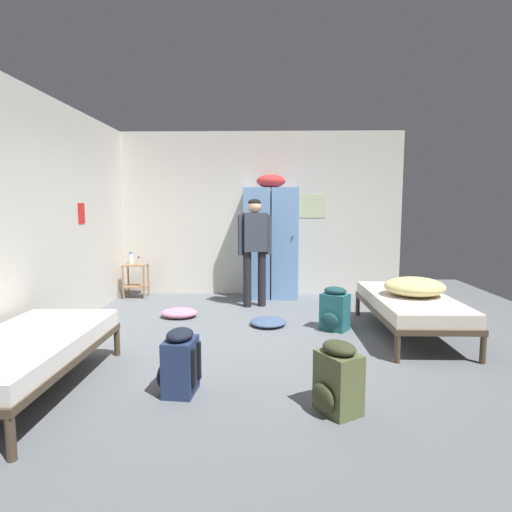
# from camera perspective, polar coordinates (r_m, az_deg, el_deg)

# --- Properties ---
(ground_plane) EXTENTS (8.29, 8.29, 0.00)m
(ground_plane) POSITION_cam_1_polar(r_m,az_deg,el_deg) (5.05, -0.08, -11.11)
(ground_plane) COLOR slate
(room_backdrop) EXTENTS (4.91, 5.24, 2.82)m
(room_backdrop) POSITION_cam_1_polar(r_m,az_deg,el_deg) (6.24, -11.30, 5.34)
(room_backdrop) COLOR beige
(room_backdrop) RESTS_ON ground_plane
(locker_bank) EXTENTS (0.90, 0.55, 2.07)m
(locker_bank) POSITION_cam_1_polar(r_m,az_deg,el_deg) (7.14, 1.99, 2.08)
(locker_bank) COLOR #6B93C6
(locker_bank) RESTS_ON ground_plane
(shelf_unit) EXTENTS (0.38, 0.30, 0.57)m
(shelf_unit) POSITION_cam_1_polar(r_m,az_deg,el_deg) (7.49, -15.88, -2.77)
(shelf_unit) COLOR #99704C
(shelf_unit) RESTS_ON ground_plane
(bed_left_front) EXTENTS (0.90, 1.90, 0.49)m
(bed_left_front) POSITION_cam_1_polar(r_m,az_deg,el_deg) (4.03, -28.58, -10.97)
(bed_left_front) COLOR #473828
(bed_left_front) RESTS_ON ground_plane
(bed_right) EXTENTS (0.90, 1.90, 0.49)m
(bed_right) POSITION_cam_1_polar(r_m,az_deg,el_deg) (5.43, 20.00, -6.11)
(bed_right) COLOR #473828
(bed_right) RESTS_ON ground_plane
(bedding_heap) EXTENTS (0.71, 0.65, 0.22)m
(bedding_heap) POSITION_cam_1_polar(r_m,az_deg,el_deg) (5.37, 20.56, -3.88)
(bedding_heap) COLOR #D1C67F
(bedding_heap) RESTS_ON bed_right
(person_traveler) EXTENTS (0.51, 0.30, 1.66)m
(person_traveler) POSITION_cam_1_polar(r_m,az_deg,el_deg) (6.47, -0.19, 1.86)
(person_traveler) COLOR black
(person_traveler) RESTS_ON ground_plane
(water_bottle) EXTENTS (0.07, 0.07, 0.21)m
(water_bottle) POSITION_cam_1_polar(r_m,az_deg,el_deg) (7.49, -16.49, -0.34)
(water_bottle) COLOR white
(water_bottle) RESTS_ON shelf_unit
(lotion_bottle) EXTENTS (0.05, 0.05, 0.14)m
(lotion_bottle) POSITION_cam_1_polar(r_m,az_deg,el_deg) (7.39, -15.52, -0.66)
(lotion_bottle) COLOR beige
(lotion_bottle) RESTS_ON shelf_unit
(backpack_navy) EXTENTS (0.36, 0.34, 0.55)m
(backpack_navy) POSITION_cam_1_polar(r_m,az_deg,el_deg) (3.67, -10.28, -13.96)
(backpack_navy) COLOR navy
(backpack_navy) RESTS_ON ground_plane
(backpack_olive) EXTENTS (0.41, 0.40, 0.55)m
(backpack_olive) POSITION_cam_1_polar(r_m,az_deg,el_deg) (3.36, 10.90, -15.96)
(backpack_olive) COLOR #566038
(backpack_olive) RESTS_ON ground_plane
(backpack_teal) EXTENTS (0.40, 0.41, 0.55)m
(backpack_teal) POSITION_cam_1_polar(r_m,az_deg,el_deg) (5.43, 10.52, -7.11)
(backpack_teal) COLOR #23666B
(backpack_teal) RESTS_ON ground_plane
(clothes_pile_denim) EXTENTS (0.47, 0.50, 0.09)m
(clothes_pile_denim) POSITION_cam_1_polar(r_m,az_deg,el_deg) (5.59, 1.65, -8.85)
(clothes_pile_denim) COLOR #42567A
(clothes_pile_denim) RESTS_ON ground_plane
(clothes_pile_pink) EXTENTS (0.51, 0.40, 0.13)m
(clothes_pile_pink) POSITION_cam_1_polar(r_m,az_deg,el_deg) (6.07, -10.28, -7.53)
(clothes_pile_pink) COLOR pink
(clothes_pile_pink) RESTS_ON ground_plane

